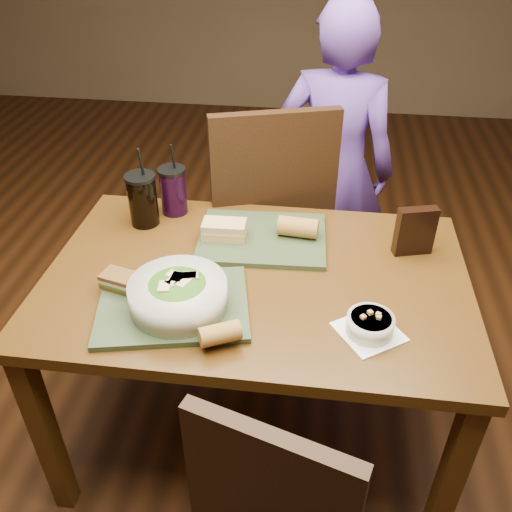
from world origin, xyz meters
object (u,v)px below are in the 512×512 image
at_px(chair_far, 276,216).
at_px(cup_cola, 143,199).
at_px(soup_bowl, 370,324).
at_px(baguette_far, 298,227).
at_px(dining_table, 256,297).
at_px(tray_far, 262,238).
at_px(diner, 335,169).
at_px(sandwich_near, 119,280).
at_px(tray_near, 173,306).
at_px(cup_berry, 173,190).
at_px(chip_bag, 415,231).
at_px(salad_bowl, 178,293).
at_px(sandwich_far, 224,230).
at_px(baguette_near, 220,334).

height_order(chair_far, cup_cola, chair_far).
bearing_deg(soup_bowl, baguette_far, 117.64).
xyz_separation_m(dining_table, tray_far, (-0.00, 0.19, 0.10)).
height_order(diner, sandwich_near, diner).
distance_m(diner, tray_near, 1.14).
distance_m(cup_berry, chip_bag, 0.84).
bearing_deg(chip_bag, chair_far, 124.24).
distance_m(chair_far, sandwich_near, 0.84).
distance_m(salad_bowl, soup_bowl, 0.53).
distance_m(sandwich_far, baguette_far, 0.24).
bearing_deg(cup_cola, sandwich_near, -83.93).
bearing_deg(tray_near, chair_far, 74.34).
bearing_deg(diner, sandwich_far, 74.19).
height_order(salad_bowl, baguette_far, salad_bowl).
relative_size(diner, salad_bowl, 5.17).
bearing_deg(chip_bag, dining_table, -174.61).
distance_m(diner, sandwich_far, 0.78).
bearing_deg(dining_table, cup_cola, 149.75).
relative_size(soup_bowl, baguette_near, 2.01).
distance_m(tray_near, sandwich_near, 0.18).
height_order(soup_bowl, cup_berry, cup_berry).
bearing_deg(soup_bowl, baguette_near, -165.06).
bearing_deg(cup_berry, baguette_near, -66.07).
bearing_deg(chair_far, diner, 49.49).
xyz_separation_m(soup_bowl, baguette_far, (-0.22, 0.42, 0.02)).
xyz_separation_m(tray_far, baguette_near, (-0.05, -0.51, 0.04)).
height_order(cup_cola, cup_berry, cup_cola).
relative_size(salad_bowl, cup_cola, 0.95).
distance_m(diner, tray_far, 0.71).
xyz_separation_m(tray_near, tray_far, (0.21, 0.38, 0.00)).
bearing_deg(cup_cola, diner, 42.70).
bearing_deg(sandwich_near, cup_cola, 96.07).
bearing_deg(chip_bag, cup_cola, 160.52).
relative_size(dining_table, tray_far, 3.10).
bearing_deg(chip_bag, diner, 95.12).
relative_size(sandwich_far, chip_bag, 0.89).
bearing_deg(diner, cup_berry, 53.99).
bearing_deg(tray_far, tray_near, -118.77).
distance_m(chair_far, diner, 0.36).
bearing_deg(cup_berry, soup_bowl, -39.19).
distance_m(sandwich_near, cup_cola, 0.39).
relative_size(cup_cola, cup_berry, 1.08).
height_order(tray_near, salad_bowl, salad_bowl).
bearing_deg(tray_far, chair_far, 88.54).
distance_m(diner, baguette_far, 0.66).
height_order(tray_far, salad_bowl, salad_bowl).
relative_size(tray_far, cup_berry, 1.57).
bearing_deg(sandwich_far, diner, 62.27).
bearing_deg(baguette_far, chip_bag, -3.56).
distance_m(chair_far, sandwich_far, 0.48).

